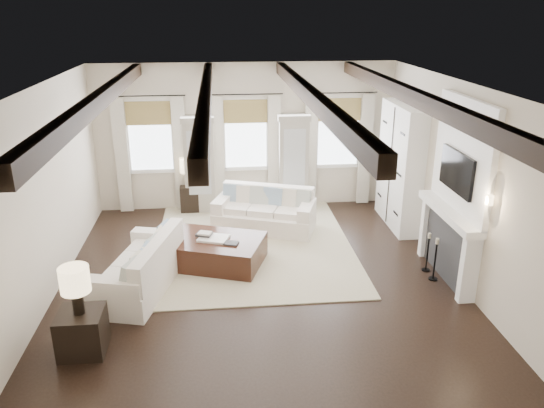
{
  "coord_description": "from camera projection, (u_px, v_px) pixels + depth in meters",
  "views": [
    {
      "loc": [
        -0.58,
        -7.64,
        4.28
      ],
      "look_at": [
        0.27,
        0.71,
        1.15
      ],
      "focal_mm": 35.0,
      "sensor_mm": 36.0,
      "label": 1
    }
  ],
  "objects": [
    {
      "name": "area_rug",
      "position": [
        253.0,
        243.0,
        10.19
      ],
      "size": [
        3.68,
        4.58,
        0.02
      ],
      "primitive_type": "cube",
      "color": "#B9B093",
      "rests_on": "ground"
    },
    {
      "name": "tray",
      "position": [
        213.0,
        238.0,
        9.24
      ],
      "size": [
        0.6,
        0.52,
        0.04
      ],
      "primitive_type": "cube",
      "rotation": [
        0.0,
        0.0,
        -0.34
      ],
      "color": "white",
      "rests_on": "ottoman"
    },
    {
      "name": "candlestick_far",
      "position": [
        427.0,
        255.0,
        9.07
      ],
      "size": [
        0.14,
        0.14,
        0.7
      ],
      "color": "black",
      "rests_on": "ground"
    },
    {
      "name": "side_table_front",
      "position": [
        82.0,
        332.0,
        6.93
      ],
      "size": [
        0.58,
        0.58,
        0.58
      ],
      "primitive_type": "cube",
      "color": "black",
      "rests_on": "ground"
    },
    {
      "name": "book_lower",
      "position": [
        204.0,
        234.0,
        9.31
      ],
      "size": [
        0.31,
        0.27,
        0.04
      ],
      "primitive_type": "cube",
      "rotation": [
        0.0,
        0.0,
        -0.34
      ],
      "color": "#262628",
      "rests_on": "tray"
    },
    {
      "name": "lamp_front",
      "position": [
        75.0,
        282.0,
        6.67
      ],
      "size": [
        0.38,
        0.38,
        0.65
      ],
      "color": "black",
      "rests_on": "side_table_front"
    },
    {
      "name": "lamp_back",
      "position": [
        188.0,
        167.0,
        11.49
      ],
      "size": [
        0.36,
        0.36,
        0.62
      ],
      "color": "black",
      "rests_on": "side_table_back"
    },
    {
      "name": "room_shell",
      "position": [
        299.0,
        158.0,
        8.92
      ],
      "size": [
        6.54,
        7.54,
        3.22
      ],
      "color": "beige",
      "rests_on": "ground"
    },
    {
      "name": "ottoman",
      "position": [
        211.0,
        251.0,
        9.35
      ],
      "size": [
        2.07,
        1.66,
        0.47
      ],
      "primitive_type": "cube",
      "rotation": [
        0.0,
        0.0,
        -0.34
      ],
      "color": "black",
      "rests_on": "ground"
    },
    {
      "name": "book_upper",
      "position": [
        205.0,
        233.0,
        9.26
      ],
      "size": [
        0.26,
        0.23,
        0.03
      ],
      "primitive_type": "cube",
      "rotation": [
        0.0,
        0.0,
        -0.34
      ],
      "color": "beige",
      "rests_on": "book_lower"
    },
    {
      "name": "side_table_back",
      "position": [
        190.0,
        198.0,
        11.74
      ],
      "size": [
        0.4,
        0.4,
        0.6
      ],
      "primitive_type": "cube",
      "color": "black",
      "rests_on": "ground"
    },
    {
      "name": "book_loose",
      "position": [
        231.0,
        243.0,
        9.05
      ],
      "size": [
        0.29,
        0.25,
        0.03
      ],
      "primitive_type": "cube",
      "rotation": [
        0.0,
        0.0,
        -0.34
      ],
      "color": "#262628",
      "rests_on": "ottoman"
    },
    {
      "name": "sofa_back",
      "position": [
        265.0,
        212.0,
        10.79
      ],
      "size": [
        2.18,
        1.52,
        0.86
      ],
      "color": "white",
      "rests_on": "ground"
    },
    {
      "name": "candlestick_near",
      "position": [
        435.0,
        263.0,
        8.76
      ],
      "size": [
        0.15,
        0.15,
        0.75
      ],
      "color": "black",
      "rests_on": "ground"
    },
    {
      "name": "sofa_left",
      "position": [
        142.0,
        269.0,
        8.45
      ],
      "size": [
        1.39,
        2.19,
        0.87
      ],
      "color": "white",
      "rests_on": "ground"
    },
    {
      "name": "ground",
      "position": [
        260.0,
        285.0,
        8.68
      ],
      "size": [
        7.5,
        7.5,
        0.0
      ],
      "primitive_type": "plane",
      "color": "black",
      "rests_on": "ground"
    }
  ]
}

